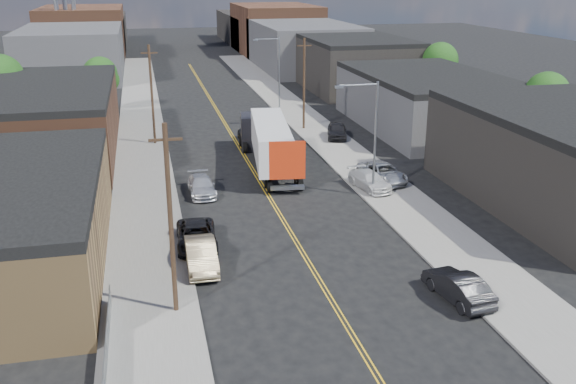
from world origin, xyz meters
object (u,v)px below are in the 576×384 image
semi_truck (267,139)px  car_ahead_truck (251,136)px  car_left_d (201,186)px  car_left_b (201,255)px  car_right_lot_c (337,130)px  car_right_oncoming (458,286)px  car_left_c (196,236)px  car_right_lot_a (383,173)px  car_right_lot_b (370,180)px

semi_truck → car_ahead_truck: size_ratio=3.59×
car_left_d → car_ahead_truck: (6.58, 15.41, -0.04)m
car_left_b → car_right_lot_c: car_right_lot_c is taller
car_ahead_truck → car_right_lot_c: bearing=-5.5°
car_left_d → car_right_oncoming: 23.50m
car_left_b → car_right_oncoming: size_ratio=1.05×
car_left_c → car_right_oncoming: size_ratio=1.13×
car_left_c → car_left_d: 10.37m
car_right_lot_a → car_right_lot_c: size_ratio=1.12×
car_left_c → car_left_b: bearing=-87.4°
car_left_d → car_right_lot_b: (13.28, -2.07, 0.14)m
car_left_b → car_right_lot_b: bearing=38.6°
car_left_c → semi_truck: bearing=67.5°
car_left_b → car_ahead_truck: size_ratio=1.06×
car_right_oncoming → car_ahead_truck: (-5.10, 35.80, -0.13)m
semi_truck → car_left_d: (-6.58, -6.57, -1.78)m
semi_truck → car_left_d: size_ratio=3.51×
car_left_b → car_left_c: bearing=90.8°
semi_truck → car_right_oncoming: semi_truck is taller
car_right_lot_a → semi_truck: bearing=130.8°
car_left_b → car_right_oncoming: 14.75m
semi_truck → car_right_oncoming: (5.10, -26.96, -1.70)m
semi_truck → car_left_b: (-7.90, -19.99, -1.66)m
car_left_c → car_ahead_truck: (7.90, 25.70, -0.09)m
car_right_oncoming → car_right_lot_c: car_right_lot_c is taller
car_right_lot_b → car_right_lot_c: car_right_lot_c is taller
car_left_b → car_right_lot_c: bearing=59.6°
car_left_b → car_left_c: 3.13m
car_right_lot_b → car_right_lot_c: 16.77m
car_right_oncoming → car_right_lot_a: car_right_lot_a is taller
semi_truck → car_left_c: 18.70m
car_left_d → car_ahead_truck: size_ratio=1.02×
car_left_c → car_right_lot_c: bearing=58.3°
car_right_lot_a → car_ahead_truck: 17.96m
car_right_lot_b → car_left_c: bearing=-161.7°
semi_truck → car_right_lot_a: 11.07m
car_left_b → car_right_lot_a: bearing=39.2°
semi_truck → car_left_d: semi_truck is taller
car_left_c → car_right_oncoming: (13.00, -10.10, 0.03)m
semi_truck → car_right_lot_c: (9.01, 7.98, -1.51)m
semi_truck → car_right_lot_b: size_ratio=3.58×
semi_truck → car_left_c: semi_truck is taller
car_left_d → car_right_lot_c: 21.33m
car_right_lot_a → car_left_d: bearing=168.9°
car_left_b → car_left_c: size_ratio=0.93×
car_left_c → car_right_lot_b: size_ratio=1.14×
car_left_d → car_right_lot_c: car_right_lot_c is taller
car_right_oncoming → car_left_b: bearing=-36.0°
car_left_b → car_right_lot_a: size_ratio=0.93×
car_left_b → car_left_c: car_left_b is taller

